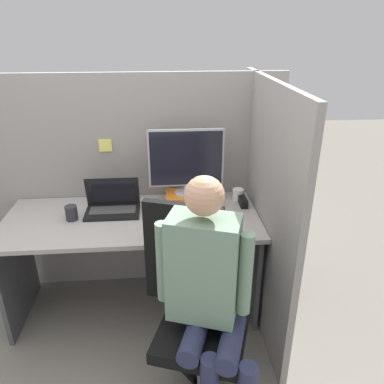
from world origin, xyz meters
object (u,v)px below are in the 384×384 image
carrot_toy (154,228)px  coffee_mug (238,194)px  office_chair (194,304)px  person (208,289)px  monitor (186,160)px  pen_cup (71,213)px  stapler (242,201)px  laptop (113,206)px  paper_box (186,198)px

carrot_toy → coffee_mug: bearing=33.9°
office_chair → person: 0.28m
monitor → carrot_toy: 0.54m
carrot_toy → person: 0.64m
carrot_toy → pen_cup: pen_cup is taller
stapler → carrot_toy: 0.71m
laptop → office_chair: size_ratio=0.33×
monitor → office_chair: 0.97m
laptop → office_chair: 0.90m
laptop → pen_cup: (-0.25, -0.09, 0.00)m
paper_box → person: (0.04, -0.96, -0.04)m
office_chair → coffee_mug: size_ratio=13.23×
office_chair → person: (0.05, -0.16, 0.22)m
stapler → office_chair: 0.89m
monitor → coffee_mug: bearing=4.5°
laptop → person: 1.02m
coffee_mug → person: bearing=-108.9°
monitor → paper_box: bearing=-90.0°
paper_box → laptop: laptop is taller
paper_box → monitor: size_ratio=0.56×
monitor → stapler: size_ratio=3.09×
office_chair → person: person is taller
pen_cup → office_chair: bearing=-39.5°
stapler → carrot_toy: bearing=-152.2°
monitor → pen_cup: size_ratio=5.27×
monitor → coffee_mug: (0.38, 0.03, -0.28)m
paper_box → person: bearing=-87.7°
stapler → person: (-0.36, -0.91, -0.03)m
laptop → pen_cup: bearing=-160.5°
paper_box → pen_cup: pen_cup is taller
paper_box → carrot_toy: size_ratio=2.13×
paper_box → laptop: bearing=-169.5°
stapler → coffee_mug: coffee_mug is taller
carrot_toy → person: size_ratio=0.10×
person → pen_cup: person is taller
paper_box → monitor: 0.28m
monitor → person: person is taller
paper_box → office_chair: (-0.02, -0.80, -0.26)m
stapler → carrot_toy: (-0.62, -0.33, -0.01)m
monitor → office_chair: bearing=-91.1°
office_chair → pen_cup: office_chair is taller
paper_box → pen_cup: 0.79m
carrot_toy → office_chair: 0.53m
pen_cup → person: bearing=-44.0°
coffee_mug → stapler: bearing=-77.4°
carrot_toy → person: bearing=-65.3°
paper_box → coffee_mug: bearing=4.9°
paper_box → stapler: bearing=-6.7°
person → coffee_mug: person is taller
monitor → coffee_mug: 0.47m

